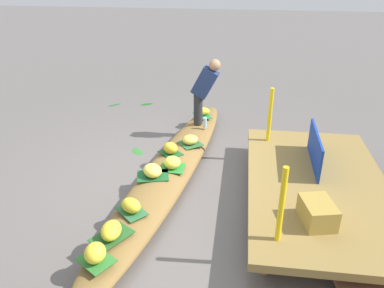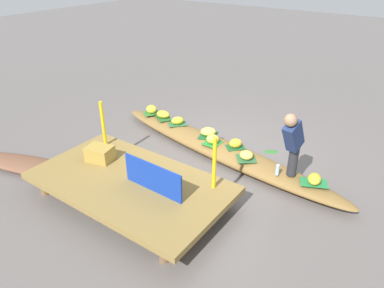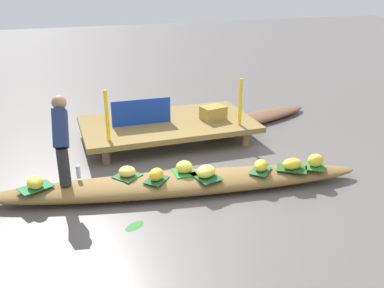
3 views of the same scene
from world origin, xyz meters
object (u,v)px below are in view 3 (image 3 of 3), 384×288
object	(u,v)px
banana_bunch_6	(292,164)
water_bottle	(78,172)
banana_bunch_3	(127,171)
produce_crate	(213,113)
banana_bunch_0	(261,165)
banana_bunch_7	(206,171)
banana_bunch_5	(35,182)
market_banner	(141,112)
moored_boat	(257,118)
banana_bunch_2	(184,167)
banana_bunch_4	(156,174)
banana_bunch_1	(316,160)
vendor_boat	(178,183)
vendor_person	(61,135)

from	to	relation	value
banana_bunch_6	water_bottle	distance (m)	3.14
banana_bunch_3	produce_crate	world-z (taller)	produce_crate
banana_bunch_0	banana_bunch_7	xyz separation A→B (m)	(-0.84, 0.07, 0.00)
banana_bunch_6	banana_bunch_3	bearing A→B (deg)	167.28
banana_bunch_5	market_banner	xyz separation A→B (m)	(1.89, 1.78, 0.27)
banana_bunch_3	banana_bunch_0	bearing A→B (deg)	-13.25
banana_bunch_0	produce_crate	size ratio (longest dim) A/B	0.62
moored_boat	produce_crate	size ratio (longest dim) A/B	6.25
moored_boat	water_bottle	xyz separation A→B (m)	(-3.87, -2.07, 0.27)
banana_bunch_2	banana_bunch_4	world-z (taller)	banana_bunch_2
banana_bunch_0	water_bottle	xyz separation A→B (m)	(-2.58, 0.62, 0.01)
banana_bunch_1	vendor_boat	bearing A→B (deg)	170.02
produce_crate	banana_bunch_6	bearing A→B (deg)	-79.59
banana_bunch_2	banana_bunch_3	bearing A→B (deg)	169.78
banana_bunch_0	banana_bunch_3	size ratio (longest dim) A/B	1.07
banana_bunch_0	banana_bunch_3	world-z (taller)	banana_bunch_0
banana_bunch_3	water_bottle	distance (m)	0.69
banana_bunch_0	banana_bunch_7	world-z (taller)	banana_bunch_7
banana_bunch_6	market_banner	distance (m)	2.97
banana_bunch_5	banana_bunch_6	size ratio (longest dim) A/B	0.98
banana_bunch_6	banana_bunch_0	bearing A→B (deg)	169.44
vendor_boat	moored_boat	bearing A→B (deg)	53.20
market_banner	vendor_boat	bearing A→B (deg)	-86.88
banana_bunch_4	produce_crate	xyz separation A→B (m)	(1.61, 1.93, 0.15)
moored_boat	banana_bunch_7	bearing A→B (deg)	-145.87
banana_bunch_1	banana_bunch_0	bearing A→B (deg)	171.48
banana_bunch_6	vendor_person	bearing A→B (deg)	168.21
banana_bunch_0	banana_bunch_5	bearing A→B (deg)	171.01
banana_bunch_2	market_banner	xyz separation A→B (m)	(-0.19, 1.98, 0.26)
banana_bunch_2	water_bottle	size ratio (longest dim) A/B	1.28
produce_crate	vendor_boat	bearing A→B (deg)	-124.10
vendor_boat	banana_bunch_6	xyz separation A→B (m)	(1.69, -0.32, 0.21)
banana_bunch_5	produce_crate	distance (m)	3.63
banana_bunch_3	banana_bunch_5	xyz separation A→B (m)	(-1.26, 0.05, 0.00)
banana_bunch_5	banana_bunch_7	bearing A→B (deg)	-10.51
banana_bunch_0	banana_bunch_5	distance (m)	3.21
banana_bunch_3	banana_bunch_7	distance (m)	1.14
banana_bunch_4	produce_crate	bearing A→B (deg)	50.21
banana_bunch_7	produce_crate	bearing A→B (deg)	66.18
moored_boat	water_bottle	size ratio (longest dim) A/B	14.35
banana_bunch_3	banana_bunch_2	bearing A→B (deg)	-10.22
vendor_person	produce_crate	bearing A→B (deg)	28.63
banana_bunch_0	produce_crate	xyz separation A→B (m)	(0.07, 2.13, 0.15)
moored_boat	vendor_person	xyz separation A→B (m)	(-4.04, -2.11, 0.86)
vendor_person	produce_crate	world-z (taller)	vendor_person
banana_bunch_3	banana_bunch_5	world-z (taller)	banana_bunch_5
market_banner	vendor_person	bearing A→B (deg)	-129.75
banana_bunch_4	vendor_boat	bearing A→B (deg)	7.46
vendor_boat	banana_bunch_3	distance (m)	0.76
moored_boat	banana_bunch_0	bearing A→B (deg)	-132.36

